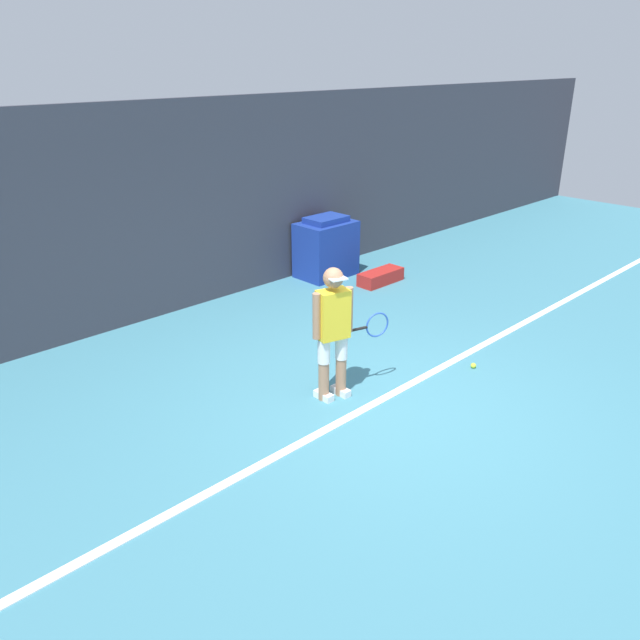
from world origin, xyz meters
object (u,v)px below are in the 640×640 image
Objects in this scene: tennis_player at (334,328)px; equipment_bag at (381,277)px; covered_chair at (326,248)px; tennis_ball at (473,366)px.

tennis_player reaches higher than equipment_bag.
covered_chair reaches higher than equipment_bag.
tennis_ball is at bearing -6.48° from tennis_player.
tennis_ball is 0.06× the size of covered_chair.
tennis_player is 22.55× the size of tennis_ball.
equipment_bag is at bearing 61.48° from tennis_ball.
tennis_player reaches higher than tennis_ball.
covered_chair is (2.91, 3.08, -0.34)m from tennis_player.
tennis_player is 4.00m from equipment_bag.
tennis_player is 2.05m from tennis_ball.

